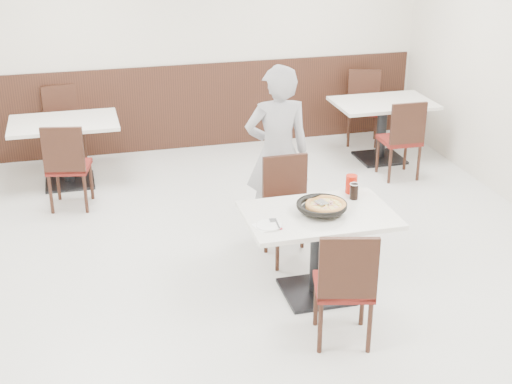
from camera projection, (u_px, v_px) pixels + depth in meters
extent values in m
plane|color=#BBBCB6|center=(265.00, 273.00, 6.35)|extent=(7.00, 7.00, 0.00)
cube|color=beige|center=(192.00, 40.00, 8.91)|extent=(6.00, 0.04, 2.80)
cube|color=black|center=(194.00, 106.00, 9.22)|extent=(5.90, 0.03, 1.10)
cylinder|color=black|center=(321.00, 208.00, 5.77)|extent=(0.13, 0.13, 0.04)
cylinder|color=black|center=(322.00, 208.00, 5.72)|extent=(0.35, 0.35, 0.01)
cylinder|color=#DD9C55|center=(326.00, 207.00, 5.71)|extent=(0.36, 0.36, 0.02)
cube|color=silver|center=(322.00, 202.00, 5.70)|extent=(0.11, 0.13, 0.00)
cube|color=white|center=(266.00, 226.00, 5.51)|extent=(0.21, 0.21, 0.00)
cylinder|color=white|center=(269.00, 225.00, 5.51)|extent=(0.22, 0.22, 0.01)
cube|color=silver|center=(278.00, 224.00, 5.50)|extent=(0.03, 0.16, 0.00)
cylinder|color=black|center=(354.00, 192.00, 5.97)|extent=(0.08, 0.08, 0.13)
cylinder|color=#B81607|center=(351.00, 184.00, 6.09)|extent=(0.11, 0.11, 0.16)
imported|color=#A4A3A8|center=(277.00, 153.00, 6.73)|extent=(0.64, 0.44, 1.70)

